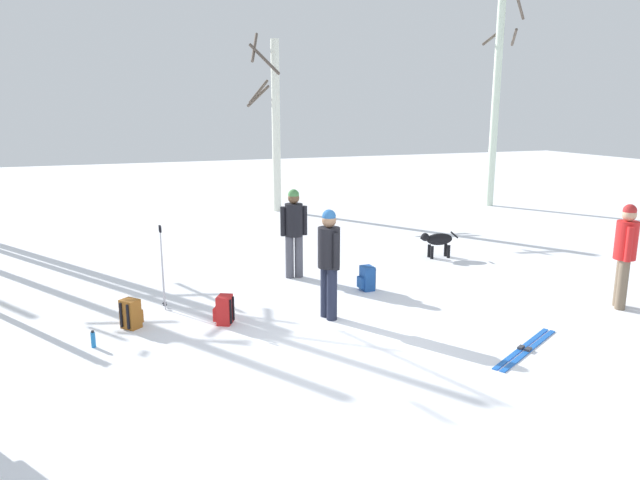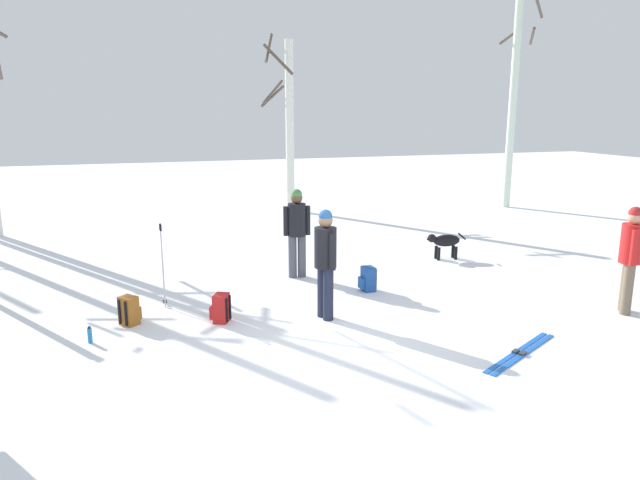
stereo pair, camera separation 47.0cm
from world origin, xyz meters
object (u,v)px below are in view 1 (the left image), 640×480
object	(u,v)px
water_bottle_0	(93,339)
person_1	(625,249)
person_0	(329,257)
birch_tree_5	(496,97)
ski_pair_lying_0	(526,349)
backpack_2	(367,279)
dog	(437,240)
backpack_0	(224,310)
birch_tree_4	(274,121)
backpack_1	(131,314)
person_3	(294,228)
ski_poles_0	(162,265)

from	to	relation	value
water_bottle_0	person_1	bearing A→B (deg)	-9.25
person_0	birch_tree_5	xyz separation A→B (m)	(9.07, 8.12, 2.57)
ski_pair_lying_0	backpack_2	size ratio (longest dim) A/B	3.75
dog	birch_tree_5	xyz separation A→B (m)	(5.46, 5.46, 3.16)
backpack_0	birch_tree_5	world-z (taller)	birch_tree_5
birch_tree_4	birch_tree_5	world-z (taller)	birch_tree_5
person_0	backpack_1	world-z (taller)	person_0
ski_pair_lying_0	water_bottle_0	xyz separation A→B (m)	(-5.48, 2.16, 0.10)
water_bottle_0	backpack_0	bearing A→B (deg)	7.90
person_3	ski_pair_lying_0	size ratio (longest dim) A/B	1.04
ski_poles_0	ski_pair_lying_0	bearing A→B (deg)	-38.25
backpack_0	birch_tree_5	size ratio (longest dim) A/B	0.06
ski_pair_lying_0	backpack_0	xyz separation A→B (m)	(-3.62, 2.42, 0.20)
person_0	ski_poles_0	xyz separation A→B (m)	(-2.34, 1.37, -0.24)
dog	backpack_0	distance (m)	5.68
person_3	backpack_1	world-z (taller)	person_3
dog	backpack_1	size ratio (longest dim) A/B	2.03
person_1	person_3	xyz separation A→B (m)	(-4.43, 3.56, 0.00)
person_1	water_bottle_0	xyz separation A→B (m)	(-8.07, 1.31, -0.87)
ski_poles_0	birch_tree_5	distance (m)	13.55
person_0	birch_tree_5	size ratio (longest dim) A/B	0.25
birch_tree_4	backpack_1	bearing A→B (deg)	-118.56
ski_pair_lying_0	birch_tree_5	xyz separation A→B (m)	(7.02, 10.21, 3.54)
dog	backpack_1	xyz separation A→B (m)	(-6.51, -2.00, -0.17)
person_3	dog	distance (m)	3.47
birch_tree_4	birch_tree_5	distance (m)	7.26
person_0	backpack_2	size ratio (longest dim) A/B	3.90
person_1	birch_tree_5	xyz separation A→B (m)	(4.43, 9.36, 2.57)
person_3	ski_poles_0	xyz separation A→B (m)	(-2.55, -0.95, -0.24)
person_0	backpack_2	xyz separation A→B (m)	(1.17, 1.08, -0.77)
ski_poles_0	birch_tree_5	xyz separation A→B (m)	(11.41, 6.75, 2.81)
ski_poles_0	birch_tree_4	bearing A→B (deg)	62.33
birch_tree_5	person_3	bearing A→B (deg)	-146.80
person_0	ski_poles_0	bearing A→B (deg)	149.57
dog	person_1	bearing A→B (deg)	-75.20
person_3	backpack_1	distance (m)	3.60
ski_poles_0	backpack_1	size ratio (longest dim) A/B	3.13
ski_pair_lying_0	person_3	bearing A→B (deg)	112.68
dog	water_bottle_0	size ratio (longest dim) A/B	3.73
backpack_0	backpack_2	size ratio (longest dim) A/B	1.00
backpack_1	birch_tree_4	size ratio (longest dim) A/B	0.08
person_1	person_3	bearing A→B (deg)	141.22
backpack_1	person_1	bearing A→B (deg)	-14.12
person_0	birch_tree_4	distance (m)	10.07
dog	ski_pair_lying_0	size ratio (longest dim) A/B	0.54
person_1	backpack_1	size ratio (longest dim) A/B	3.90
person_1	backpack_1	distance (m)	7.81
person_1	backpack_1	bearing A→B (deg)	165.88
person_3	backpack_1	xyz separation A→B (m)	(-3.10, -1.66, -0.77)
ski_pair_lying_0	backpack_1	size ratio (longest dim) A/B	3.75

